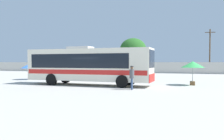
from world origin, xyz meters
TOP-DOWN VIEW (x-y plane):
  - ground_plane at (0.00, 10.00)m, footprint 300.00×300.00m
  - perimeter_wall at (0.00, 26.19)m, footprint 80.00×0.30m
  - coach_bus_cream_red at (-0.36, 0.15)m, footprint 11.59×2.77m
  - attendant_by_bus_door at (4.42, -2.07)m, footprint 0.43×0.43m
  - vendor_umbrella_near_gate_blue at (-9.84, 4.08)m, footprint 2.21×2.21m
  - vendor_umbrella_secondary_green at (8.73, 3.14)m, footprint 2.07×2.07m
  - parked_car_leftmost_grey at (-15.38, 23.17)m, footprint 4.49×2.25m
  - parked_car_second_black at (-9.52, 23.50)m, footprint 4.22×2.06m
  - utility_pole_near at (11.39, 27.99)m, footprint 1.80×0.24m
  - roadside_tree_left at (-13.30, 32.83)m, footprint 3.28×3.28m
  - roadside_tree_midleft at (-4.31, 32.01)m, footprint 5.84×5.84m

SIDE VIEW (x-z plane):
  - ground_plane at x=0.00m, z-range 0.00..0.00m
  - parked_car_second_black at x=-9.52m, z-range 0.05..1.51m
  - parked_car_leftmost_grey at x=-15.38m, z-range 0.04..1.56m
  - attendant_by_bus_door at x=4.42m, z-range 0.13..1.93m
  - perimeter_wall at x=0.00m, z-range 0.00..2.11m
  - vendor_umbrella_near_gate_blue at x=-9.84m, z-range 0.65..2.62m
  - vendor_umbrella_secondary_green at x=8.73m, z-range 0.75..2.93m
  - coach_bus_cream_red at x=-0.36m, z-range 0.12..3.64m
  - roadside_tree_left at x=-13.30m, z-range 1.08..6.07m
  - utility_pole_near at x=11.39m, z-range 0.18..8.40m
  - roadside_tree_midleft at x=-4.31m, z-range 1.24..8.71m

